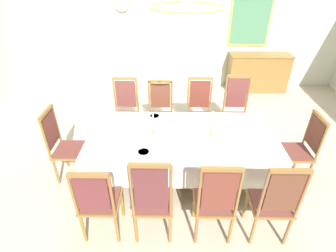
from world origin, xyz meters
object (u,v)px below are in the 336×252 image
(dining_table, at_px, (182,138))
(chair_north_a, at_px, (126,110))
(chair_north_b, at_px, (160,112))
(bowl_near_right, at_px, (144,153))
(soup_tureen, at_px, (174,128))
(candlestick_east, at_px, (212,125))
(chair_north_c, at_px, (199,111))
(chair_north_d, at_px, (236,110))
(candlestick_west, at_px, (153,125))
(chandelier, at_px, (187,6))
(bowl_near_left, at_px, (155,116))
(chair_head_west, at_px, (64,145))
(spoon_primary, at_px, (147,116))
(chair_south_b, at_px, (153,199))
(chair_head_east, at_px, (301,148))
(framed_painting, at_px, (251,14))
(bowl_far_left, at_px, (223,152))
(chair_south_a, at_px, (98,200))
(sideboard, at_px, (258,73))
(mounted_clock, at_px, (121,4))
(chair_south_d, at_px, (274,201))
(spoon_secondary, at_px, (135,152))

(dining_table, relative_size, chair_north_a, 2.25)
(chair_north_b, xyz_separation_m, bowl_near_right, (-0.14, -1.44, 0.24))
(soup_tureen, xyz_separation_m, candlestick_east, (0.51, 0.00, 0.04))
(chair_north_b, height_order, chair_north_c, chair_north_c)
(chair_north_d, distance_m, candlestick_west, 1.70)
(chair_north_d, distance_m, chandelier, 2.25)
(soup_tureen, height_order, candlestick_west, candlestick_west)
(candlestick_east, xyz_separation_m, bowl_near_left, (-0.79, 0.43, -0.12))
(chair_north_a, distance_m, bowl_near_left, 0.81)
(bowl_near_right, bearing_deg, chair_north_b, 84.45)
(chair_head_west, height_order, spoon_primary, chair_head_west)
(chair_north_b, relative_size, bowl_near_right, 6.52)
(chair_south_b, xyz_separation_m, chair_head_east, (2.00, 1.00, -0.04))
(framed_painting, bearing_deg, chair_head_east, -89.37)
(candlestick_west, xyz_separation_m, framed_painting, (2.02, 3.38, 0.84))
(chair_north_a, height_order, bowl_far_left, chair_north_a)
(chair_south_a, xyz_separation_m, chair_north_c, (1.26, 1.98, 0.03))
(chair_north_b, relative_size, soup_tureen, 4.24)
(sideboard, bearing_deg, chair_head_west, 40.98)
(candlestick_west, xyz_separation_m, bowl_near_left, (-0.01, 0.43, -0.11))
(candlestick_west, bearing_deg, candlestick_east, 0.00)
(soup_tureen, xyz_separation_m, bowl_near_right, (-0.37, -0.45, -0.08))
(chair_north_b, xyz_separation_m, sideboard, (2.28, 2.14, -0.10))
(soup_tureen, bearing_deg, bowl_near_right, -129.20)
(candlestick_west, xyz_separation_m, chandelier, (0.39, -0.00, 1.47))
(chair_north_c, bearing_deg, candlestick_west, 54.03)
(bowl_near_right, height_order, mounted_clock, mounted_clock)
(chair_north_a, xyz_separation_m, spoon_primary, (0.42, -0.54, 0.20))
(chair_south_d, distance_m, spoon_secondary, 1.67)
(spoon_secondary, xyz_separation_m, mounted_clock, (-0.68, 3.80, 1.17))
(chair_north_c, height_order, sideboard, chair_north_c)
(chair_south_b, relative_size, bowl_near_left, 7.13)
(chair_south_a, relative_size, chair_north_c, 0.93)
(chair_north_c, bearing_deg, chair_south_a, 57.45)
(chair_south_b, xyz_separation_m, soup_tureen, (0.23, 1.00, 0.27))
(chair_south_b, xyz_separation_m, mounted_clock, (-0.94, 4.37, 1.35))
(chair_north_b, height_order, bowl_near_right, chair_north_b)
(candlestick_west, bearing_deg, mounted_clock, 104.77)
(bowl_near_right, relative_size, sideboard, 0.11)
(chair_north_d, bearing_deg, soup_tureen, 42.88)
(bowl_near_left, bearing_deg, mounted_clock, 106.62)
(chair_south_b, distance_m, spoon_secondary, 0.65)
(chair_head_west, xyz_separation_m, bowl_near_left, (1.26, 0.43, 0.22))
(bowl_near_right, relative_size, framed_painting, 0.12)
(candlestick_east, distance_m, spoon_primary, 1.02)
(chair_north_a, distance_m, candlestick_east, 1.69)
(chair_north_c, bearing_deg, spoon_primary, 32.55)
(chair_north_d, height_order, sideboard, chair_north_d)
(chair_south_b, height_order, chandelier, chandelier)
(chair_north_d, distance_m, chair_head_west, 2.81)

